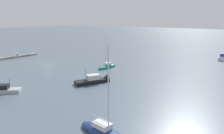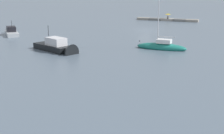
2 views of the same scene
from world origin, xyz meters
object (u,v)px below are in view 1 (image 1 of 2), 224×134
(sailboat_teal_outer, at_px, (107,67))
(sailboat_navy_mid, at_px, (104,133))
(umbrella_open_yellow, at_px, (17,53))
(motorboat_white_far, at_px, (223,58))
(person_seated_grey_left, at_px, (17,55))
(motorboat_black_mid, at_px, (95,81))
(motorboat_grey_near, at_px, (0,91))

(sailboat_teal_outer, bearing_deg, sailboat_navy_mid, 130.61)
(umbrella_open_yellow, height_order, sailboat_navy_mid, sailboat_navy_mid)
(umbrella_open_yellow, distance_m, motorboat_white_far, 71.57)
(person_seated_grey_left, bearing_deg, umbrella_open_yellow, -94.93)
(umbrella_open_yellow, distance_m, motorboat_black_mid, 43.12)
(sailboat_navy_mid, bearing_deg, sailboat_teal_outer, -135.36)
(person_seated_grey_left, relative_size, sailboat_navy_mid, 0.06)
(sailboat_navy_mid, bearing_deg, umbrella_open_yellow, -103.77)
(sailboat_navy_mid, bearing_deg, motorboat_grey_near, -83.22)
(sailboat_navy_mid, xyz_separation_m, motorboat_black_mid, (-15.13, -15.64, 0.04))
(umbrella_open_yellow, relative_size, sailboat_navy_mid, 0.12)
(sailboat_teal_outer, relative_size, motorboat_grey_near, 1.70)
(sailboat_navy_mid, relative_size, motorboat_white_far, 1.39)
(umbrella_open_yellow, relative_size, motorboat_grey_near, 0.23)
(umbrella_open_yellow, distance_m, motorboat_grey_near, 39.12)
(motorboat_black_mid, bearing_deg, person_seated_grey_left, -164.19)
(sailboat_navy_mid, distance_m, motorboat_grey_near, 25.39)
(motorboat_grey_near, xyz_separation_m, motorboat_white_far, (-62.08, 25.44, 0.11))
(umbrella_open_yellow, xyz_separation_m, motorboat_white_far, (-41.21, 58.50, -1.19))
(motorboat_white_far, bearing_deg, umbrella_open_yellow, 29.98)
(person_seated_grey_left, height_order, motorboat_black_mid, motorboat_black_mid)
(umbrella_open_yellow, xyz_separation_m, motorboat_grey_near, (20.87, 33.06, -1.30))
(umbrella_open_yellow, height_order, motorboat_black_mid, motorboat_black_mid)
(sailboat_teal_outer, bearing_deg, motorboat_grey_near, 85.83)
(sailboat_teal_outer, distance_m, motorboat_black_mid, 14.39)
(sailboat_navy_mid, height_order, motorboat_grey_near, sailboat_navy_mid)
(person_seated_grey_left, relative_size, sailboat_teal_outer, 0.07)
(sailboat_navy_mid, bearing_deg, person_seated_grey_left, -103.83)
(person_seated_grey_left, xyz_separation_m, umbrella_open_yellow, (0.02, -0.16, 0.86))
(person_seated_grey_left, height_order, umbrella_open_yellow, umbrella_open_yellow)
(person_seated_grey_left, xyz_separation_m, sailboat_teal_outer, (-7.44, 35.61, -0.45))
(motorboat_black_mid, bearing_deg, sailboat_navy_mid, -21.39)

